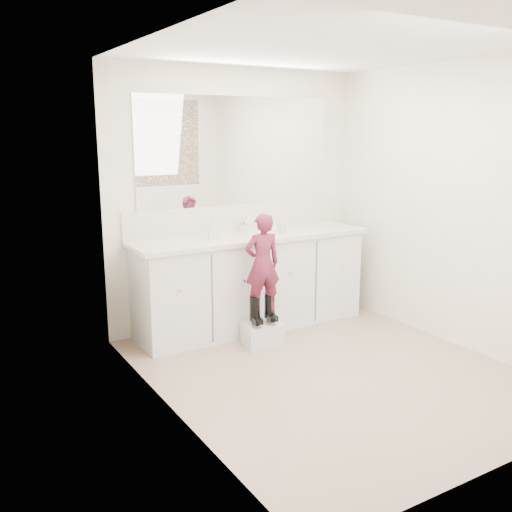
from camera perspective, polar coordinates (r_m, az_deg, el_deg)
floor at (r=4.56m, az=7.52°, el=-11.36°), size 3.00×3.00×0.00m
ceiling at (r=4.21m, az=8.50°, el=20.06°), size 3.00×3.00×0.00m
wall_back at (r=5.46m, az=-1.95°, el=5.81°), size 2.60×0.00×2.60m
wall_left at (r=3.56m, az=-8.57°, el=2.07°), size 0.00×3.00×3.00m
wall_right at (r=5.13m, az=19.42°, el=4.67°), size 0.00×3.00×3.00m
vanity_cabinet at (r=5.37m, az=-0.46°, el=-2.72°), size 2.20×0.55×0.85m
countertop at (r=5.26m, az=-0.39°, el=1.92°), size 2.28×0.58×0.04m
backsplash at (r=5.47m, az=-1.86°, el=3.87°), size 2.28×0.03×0.25m
mirror at (r=5.42m, az=-1.92°, el=10.42°), size 2.00×0.02×1.00m
faucet at (r=5.39m, az=-1.28°, el=2.93°), size 0.08×0.08×0.10m
cup at (r=5.38m, az=2.63°, el=2.92°), size 0.11×0.11×0.10m
soap_bottle at (r=5.04m, az=-4.30°, el=2.75°), size 0.11×0.11×0.19m
step_stool at (r=5.00m, az=0.62°, el=-7.82°), size 0.35×0.30×0.20m
boot_left at (r=4.89m, az=-0.13°, el=-5.47°), size 0.12×0.18×0.26m
boot_right at (r=4.97m, az=1.37°, el=-5.20°), size 0.12×0.18×0.26m
toddler at (r=4.82m, az=0.64°, el=-0.78°), size 0.34×0.25×0.86m
toothbrush at (r=4.83m, az=1.35°, el=0.69°), size 0.14×0.03×0.06m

